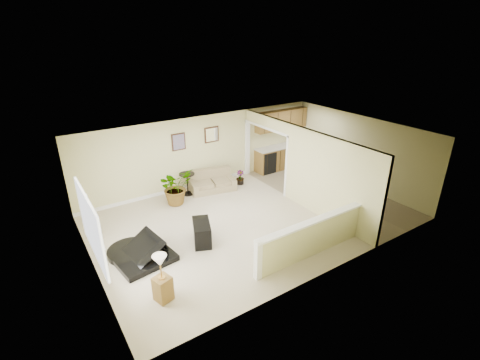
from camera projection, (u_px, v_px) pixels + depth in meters
floor at (253, 218)px, 10.39m from camera, size 9.00×9.00×0.00m
back_wall at (204, 151)px, 12.19m from camera, size 9.00×0.04×2.50m
front_wall at (333, 225)px, 7.59m from camera, size 9.00×0.04×2.50m
left_wall at (87, 224)px, 7.63m from camera, size 0.04×6.00×2.50m
right_wall at (359, 151)px, 12.15m from camera, size 0.04×6.00×2.50m
ceiling at (254, 137)px, 9.39m from camera, size 9.00×6.00×0.04m
kitchen_vinyl at (328, 192)px, 11.97m from camera, size 2.70×6.00×0.01m
interior_partition at (295, 165)px, 11.00m from camera, size 0.18×5.99×2.50m
pony_half_wall at (310, 238)px, 8.46m from camera, size 3.42×0.22×1.00m
left_window at (91, 226)px, 7.17m from camera, size 0.05×2.15×1.45m
wall_art_left at (179, 142)px, 11.49m from camera, size 0.48×0.04×0.58m
wall_mirror at (212, 135)px, 12.09m from camera, size 0.55×0.04×0.55m
kitchen_cabinets at (279, 147)px, 13.74m from camera, size 2.36×0.65×2.33m
piano at (139, 240)px, 8.35m from camera, size 1.66×1.70×1.24m
piano_bench at (202, 232)px, 9.11m from camera, size 0.73×0.96×0.57m
loveseat at (211, 180)px, 12.11m from camera, size 1.71×1.17×0.88m
accent_table at (187, 181)px, 11.67m from camera, size 0.52×0.52×0.76m
palm_plant at (176, 187)px, 11.03m from camera, size 1.24×1.13×1.17m
small_plant at (240, 178)px, 12.56m from camera, size 0.36×0.36×0.52m
lamp_stand at (162, 281)px, 7.08m from camera, size 0.40×0.40×1.10m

